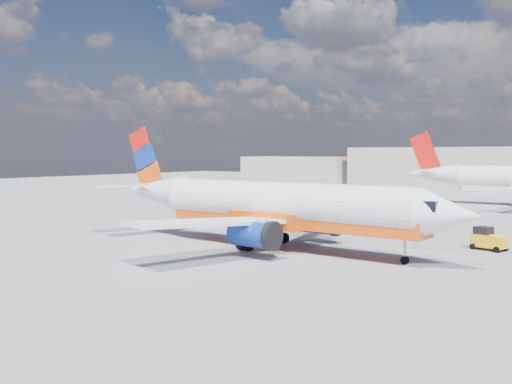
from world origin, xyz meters
The scene contains 6 objects.
ground centered at (0.00, 0.00, 0.00)m, with size 240.00×240.00×0.00m, color slate.
taxi_line centered at (0.00, 3.00, 0.01)m, with size 70.00×0.15×0.01m, color yellow.
terminal_annex centered at (-45.00, 72.00, 3.00)m, with size 26.00×10.00×6.00m, color beige.
main_jet centered at (3.64, -2.29, 3.12)m, with size 30.88×24.44×9.36m.
gse_tug centered at (16.35, 6.62, 0.78)m, with size 2.54×1.86×1.66m.
traffic_cone centered at (-0.11, 1.52, 0.30)m, with size 0.44×0.44×0.61m.
Camera 1 is at (28.68, -35.62, 7.05)m, focal length 40.00 mm.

